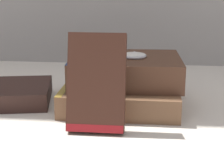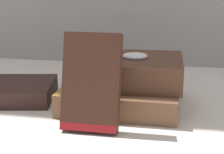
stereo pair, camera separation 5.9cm
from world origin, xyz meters
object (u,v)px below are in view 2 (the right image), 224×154
at_px(book_leaning_front, 91,85).
at_px(reading_glasses, 94,82).
at_px(book_flat_top, 124,70).
at_px(pocket_watch, 135,56).
at_px(book_flat_bottom, 119,95).

relative_size(book_leaning_front, reading_glasses, 1.42).
bearing_deg(book_flat_top, pocket_watch, -2.02).
relative_size(pocket_watch, reading_glasses, 0.46).
bearing_deg(book_flat_bottom, book_leaning_front, -101.98).
height_order(book_leaning_front, reading_glasses, book_leaning_front).
bearing_deg(book_flat_top, book_leaning_front, -106.94).
height_order(book_flat_bottom, book_leaning_front, book_leaning_front).
bearing_deg(pocket_watch, reading_glasses, 130.54).
bearing_deg(reading_glasses, book_leaning_front, -92.42).
bearing_deg(book_leaning_front, reading_glasses, 102.79).
distance_m(book_flat_bottom, book_leaning_front, 0.13).
bearing_deg(reading_glasses, pocket_watch, -64.67).
relative_size(book_flat_bottom, pocket_watch, 4.28).
xyz_separation_m(book_flat_top, pocket_watch, (0.02, 0.00, 0.03)).
xyz_separation_m(book_flat_top, reading_glasses, (-0.09, 0.13, -0.06)).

